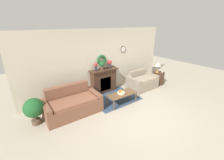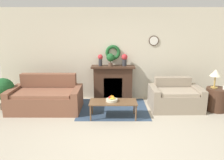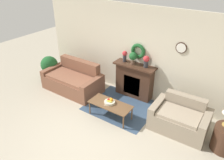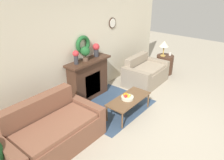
% 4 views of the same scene
% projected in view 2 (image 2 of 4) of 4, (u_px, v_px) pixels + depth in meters
% --- Properties ---
extents(ground_plane, '(16.00, 16.00, 0.00)m').
position_uv_depth(ground_plane, '(113.00, 139.00, 4.35)').
color(ground_plane, '#ADA38E').
extents(floor_rug, '(1.85, 1.60, 0.01)m').
position_uv_depth(floor_rug, '(112.00, 109.00, 5.93)').
color(floor_rug, '#334760').
rests_on(floor_rug, ground_plane).
extents(wall_back, '(6.80, 0.16, 2.70)m').
position_uv_depth(wall_back, '(112.00, 55.00, 6.50)').
color(wall_back, beige).
rests_on(wall_back, ground_plane).
extents(fireplace, '(1.26, 0.41, 1.05)m').
position_uv_depth(fireplace, '(112.00, 83.00, 6.50)').
color(fireplace, '#42281C').
rests_on(fireplace, ground_plane).
extents(couch_left, '(1.85, 1.00, 0.92)m').
position_uv_depth(couch_left, '(45.00, 98.00, 5.79)').
color(couch_left, brown).
rests_on(couch_left, ground_plane).
extents(loveseat_right, '(1.36, 0.90, 0.81)m').
position_uv_depth(loveseat_right, '(174.00, 98.00, 5.88)').
color(loveseat_right, gray).
rests_on(loveseat_right, ground_plane).
extents(coffee_table, '(1.15, 0.50, 0.41)m').
position_uv_depth(coffee_table, '(112.00, 103.00, 5.30)').
color(coffee_table, brown).
rests_on(coffee_table, ground_plane).
extents(fruit_bowl, '(0.29, 0.29, 0.12)m').
position_uv_depth(fruit_bowl, '(111.00, 99.00, 5.31)').
color(fruit_bowl, beige).
rests_on(fruit_bowl, coffee_table).
extents(side_table_by_loveseat, '(0.55, 0.55, 0.61)m').
position_uv_depth(side_table_by_loveseat, '(215.00, 99.00, 5.78)').
color(side_table_by_loveseat, '#42281C').
rests_on(side_table_by_loveseat, ground_plane).
extents(table_lamp, '(0.30, 0.30, 0.50)m').
position_uv_depth(table_lamp, '(215.00, 73.00, 5.66)').
color(table_lamp, '#B28E42').
rests_on(table_lamp, side_table_by_loveseat).
extents(mug, '(0.08, 0.08, 0.09)m').
position_uv_depth(mug, '(223.00, 88.00, 5.60)').
color(mug, silver).
rests_on(mug, side_table_by_loveseat).
extents(vase_on_mantel_left, '(0.15, 0.15, 0.33)m').
position_uv_depth(vase_on_mantel_left, '(99.00, 59.00, 6.33)').
color(vase_on_mantel_left, '#2D2D33').
rests_on(vase_on_mantel_left, fireplace).
extents(vase_on_mantel_right, '(0.18, 0.18, 0.34)m').
position_uv_depth(vase_on_mantel_right, '(124.00, 59.00, 6.33)').
color(vase_on_mantel_right, '#2D2D33').
rests_on(vase_on_mantel_right, fireplace).
extents(potted_plant_on_mantel, '(0.23, 0.23, 0.36)m').
position_uv_depth(potted_plant_on_mantel, '(109.00, 58.00, 6.30)').
color(potted_plant_on_mantel, brown).
rests_on(potted_plant_on_mantel, fireplace).
extents(potted_plant_floor_by_couch, '(0.58, 0.58, 0.85)m').
position_uv_depth(potted_plant_floor_by_couch, '(2.00, 90.00, 5.79)').
color(potted_plant_floor_by_couch, brown).
rests_on(potted_plant_floor_by_couch, ground_plane).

